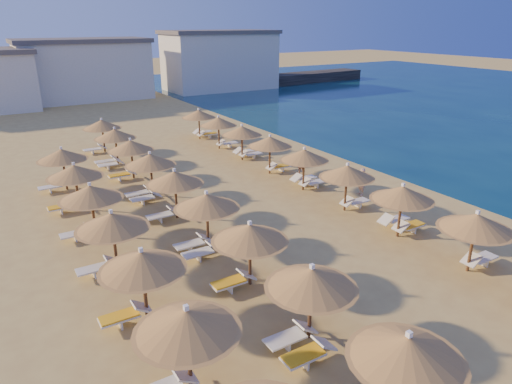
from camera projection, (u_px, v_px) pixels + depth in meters
ground at (316, 244)px, 20.04m from camera, size 220.00×220.00×0.00m
jetty at (285, 79)px, 71.17m from camera, size 30.22×6.34×1.50m
hotel_blocks at (109, 68)px, 57.11m from camera, size 47.77×11.00×8.10m
parasol_row_east at (347, 172)px, 22.94m from camera, size 2.82×38.73×2.57m
parasol_row_west at (207, 202)px, 19.17m from camera, size 2.82×38.73×2.57m
parasol_row_inland at (112, 222)px, 17.25m from camera, size 2.82×24.37×2.57m
loungers at (258, 227)px, 20.93m from camera, size 14.81×37.40×0.66m
beachgoer_a at (362, 182)px, 25.50m from camera, size 0.47×0.62×1.55m
beachgoer_c at (301, 165)px, 28.11m from camera, size 1.07×0.95×1.74m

